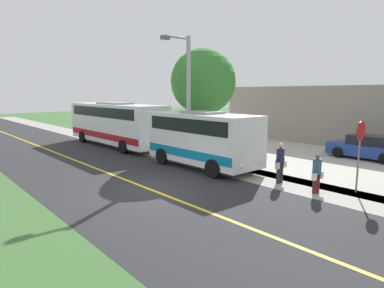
{
  "coord_description": "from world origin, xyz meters",
  "views": [
    {
      "loc": [
        7.49,
        11.36,
        3.99
      ],
      "look_at": [
        -3.5,
        -1.42,
        1.4
      ],
      "focal_mm": 31.49,
      "sensor_mm": 36.0,
      "label": 1
    }
  ],
  "objects_px": {
    "pedestrian_with_bags": "(317,172)",
    "commercial_building": "(350,113)",
    "shuttle_bus_front": "(203,137)",
    "transit_bus_rear": "(115,122)",
    "street_light_pole": "(187,93)",
    "pedestrian_waiting": "(280,162)",
    "tree_curbside": "(203,82)",
    "parked_car_near": "(368,148)",
    "stop_sign": "(360,144)"
  },
  "relations": [
    {
      "from": "transit_bus_rear",
      "to": "commercial_building",
      "type": "bearing_deg",
      "value": 149.88
    },
    {
      "from": "transit_bus_rear",
      "to": "pedestrian_waiting",
      "type": "relative_size",
      "value": 5.95
    },
    {
      "from": "street_light_pole",
      "to": "tree_curbside",
      "type": "distance_m",
      "value": 2.98
    },
    {
      "from": "stop_sign",
      "to": "parked_car_near",
      "type": "relative_size",
      "value": 0.65
    },
    {
      "from": "shuttle_bus_front",
      "to": "street_light_pole",
      "type": "bearing_deg",
      "value": -101.76
    },
    {
      "from": "stop_sign",
      "to": "commercial_building",
      "type": "distance_m",
      "value": 16.98
    },
    {
      "from": "parked_car_near",
      "to": "commercial_building",
      "type": "bearing_deg",
      "value": -148.65
    },
    {
      "from": "pedestrian_with_bags",
      "to": "parked_car_near",
      "type": "relative_size",
      "value": 0.36
    },
    {
      "from": "tree_curbside",
      "to": "parked_car_near",
      "type": "bearing_deg",
      "value": 127.85
    },
    {
      "from": "shuttle_bus_front",
      "to": "commercial_building",
      "type": "distance_m",
      "value": 16.91
    },
    {
      "from": "transit_bus_rear",
      "to": "parked_car_near",
      "type": "distance_m",
      "value": 17.18
    },
    {
      "from": "shuttle_bus_front",
      "to": "tree_curbside",
      "type": "bearing_deg",
      "value": -132.75
    },
    {
      "from": "shuttle_bus_front",
      "to": "pedestrian_waiting",
      "type": "xyz_separation_m",
      "value": [
        -0.46,
        4.59,
        -0.68
      ]
    },
    {
      "from": "tree_curbside",
      "to": "transit_bus_rear",
      "type": "bearing_deg",
      "value": -66.25
    },
    {
      "from": "street_light_pole",
      "to": "stop_sign",
      "type": "bearing_deg",
      "value": 97.66
    },
    {
      "from": "pedestrian_waiting",
      "to": "street_light_pole",
      "type": "bearing_deg",
      "value": -89.14
    },
    {
      "from": "shuttle_bus_front",
      "to": "commercial_building",
      "type": "xyz_separation_m",
      "value": [
        -16.9,
        0.11,
        0.6
      ]
    },
    {
      "from": "transit_bus_rear",
      "to": "street_light_pole",
      "type": "relative_size",
      "value": 1.51
    },
    {
      "from": "shuttle_bus_front",
      "to": "pedestrian_waiting",
      "type": "height_order",
      "value": "shuttle_bus_front"
    },
    {
      "from": "shuttle_bus_front",
      "to": "tree_curbside",
      "type": "xyz_separation_m",
      "value": [
        -2.9,
        -3.14,
        3.01
      ]
    },
    {
      "from": "pedestrian_waiting",
      "to": "transit_bus_rear",
      "type": "bearing_deg",
      "value": -88.23
    },
    {
      "from": "shuttle_bus_front",
      "to": "commercial_building",
      "type": "height_order",
      "value": "commercial_building"
    },
    {
      "from": "parked_car_near",
      "to": "tree_curbside",
      "type": "relative_size",
      "value": 0.65
    },
    {
      "from": "shuttle_bus_front",
      "to": "parked_car_near",
      "type": "height_order",
      "value": "shuttle_bus_front"
    },
    {
      "from": "stop_sign",
      "to": "parked_car_near",
      "type": "height_order",
      "value": "stop_sign"
    },
    {
      "from": "stop_sign",
      "to": "parked_car_near",
      "type": "xyz_separation_m",
      "value": [
        -7.51,
        -2.61,
        -1.28
      ]
    },
    {
      "from": "pedestrian_waiting",
      "to": "street_light_pole",
      "type": "xyz_separation_m",
      "value": [
        0.1,
        -6.33,
        2.98
      ]
    },
    {
      "from": "shuttle_bus_front",
      "to": "street_light_pole",
      "type": "relative_size",
      "value": 0.95
    },
    {
      "from": "parked_car_near",
      "to": "tree_curbside",
      "type": "bearing_deg",
      "value": -52.15
    },
    {
      "from": "pedestrian_waiting",
      "to": "commercial_building",
      "type": "relative_size",
      "value": 0.1
    },
    {
      "from": "pedestrian_waiting",
      "to": "parked_car_near",
      "type": "height_order",
      "value": "pedestrian_waiting"
    },
    {
      "from": "tree_curbside",
      "to": "commercial_building",
      "type": "bearing_deg",
      "value": 166.96
    },
    {
      "from": "parked_car_near",
      "to": "transit_bus_rear",
      "type": "bearing_deg",
      "value": -57.98
    },
    {
      "from": "shuttle_bus_front",
      "to": "street_light_pole",
      "type": "distance_m",
      "value": 2.91
    },
    {
      "from": "pedestrian_with_bags",
      "to": "stop_sign",
      "type": "xyz_separation_m",
      "value": [
        -1.32,
        1.03,
        1.11
      ]
    },
    {
      "from": "shuttle_bus_front",
      "to": "street_light_pole",
      "type": "height_order",
      "value": "street_light_pole"
    },
    {
      "from": "shuttle_bus_front",
      "to": "commercial_building",
      "type": "relative_size",
      "value": 0.36
    },
    {
      "from": "pedestrian_waiting",
      "to": "street_light_pole",
      "type": "distance_m",
      "value": 6.99
    },
    {
      "from": "shuttle_bus_front",
      "to": "commercial_building",
      "type": "bearing_deg",
      "value": 179.64
    },
    {
      "from": "shuttle_bus_front",
      "to": "tree_curbside",
      "type": "distance_m",
      "value": 5.23
    },
    {
      "from": "tree_curbside",
      "to": "commercial_building",
      "type": "height_order",
      "value": "tree_curbside"
    },
    {
      "from": "pedestrian_waiting",
      "to": "commercial_building",
      "type": "xyz_separation_m",
      "value": [
        -16.44,
        -4.48,
        1.27
      ]
    },
    {
      "from": "pedestrian_with_bags",
      "to": "commercial_building",
      "type": "relative_size",
      "value": 0.09
    },
    {
      "from": "pedestrian_with_bags",
      "to": "tree_curbside",
      "type": "height_order",
      "value": "tree_curbside"
    },
    {
      "from": "transit_bus_rear",
      "to": "street_light_pole",
      "type": "xyz_separation_m",
      "value": [
        -0.35,
        7.95,
        2.16
      ]
    },
    {
      "from": "transit_bus_rear",
      "to": "parked_car_near",
      "type": "height_order",
      "value": "transit_bus_rear"
    },
    {
      "from": "pedestrian_waiting",
      "to": "parked_car_near",
      "type": "bearing_deg",
      "value": 178.24
    },
    {
      "from": "shuttle_bus_front",
      "to": "transit_bus_rear",
      "type": "height_order",
      "value": "transit_bus_rear"
    },
    {
      "from": "transit_bus_rear",
      "to": "street_light_pole",
      "type": "bearing_deg",
      "value": 92.49
    },
    {
      "from": "parked_car_near",
      "to": "commercial_building",
      "type": "relative_size",
      "value": 0.24
    }
  ]
}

